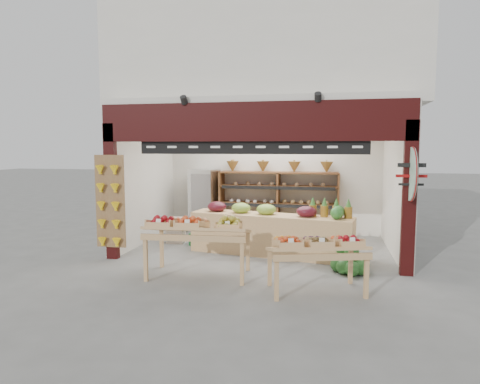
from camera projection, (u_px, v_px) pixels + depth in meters
name	position (u px, v px, depth m)	size (l,w,h in m)	color
ground	(259.00, 252.00, 8.95)	(60.00, 60.00, 0.00)	slate
shop_structure	(270.00, 74.00, 10.11)	(6.36, 5.12, 5.40)	silver
banana_board	(109.00, 203.00, 8.25)	(0.60, 0.15, 1.80)	olive
gift_sign	(411.00, 174.00, 7.10)	(0.04, 0.93, 0.92)	#AEDBC5
back_shelving	(278.00, 191.00, 10.70)	(2.99, 0.49, 1.85)	brown
refrigerator	(205.00, 201.00, 10.98)	(0.64, 0.64, 1.64)	silver
cardboard_stack	(187.00, 234.00, 9.82)	(0.93, 0.67, 0.59)	beige
mid_counter	(270.00, 233.00, 8.72)	(3.39, 1.22, 1.05)	tan
display_table_left	(192.00, 227.00, 7.29)	(1.78, 1.08, 1.08)	tan
display_table_right	(316.00, 245.00, 6.44)	(1.60, 1.17, 0.94)	tan
watermelon_pile	(350.00, 262.00, 7.51)	(0.68, 0.65, 0.50)	#1E501A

